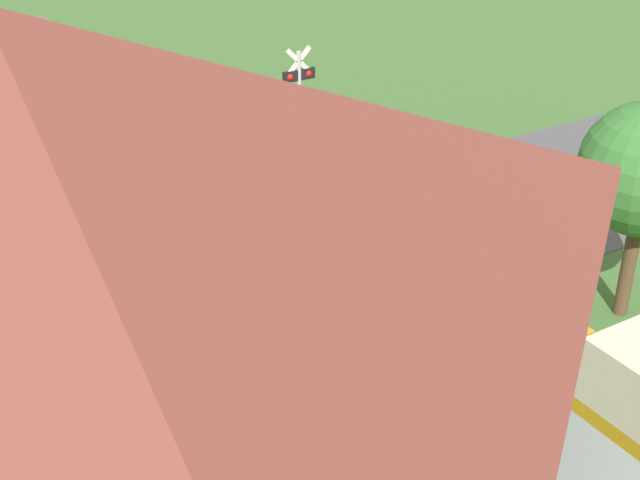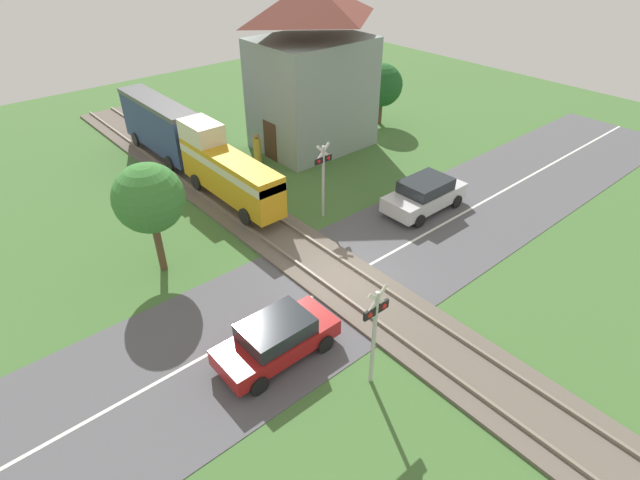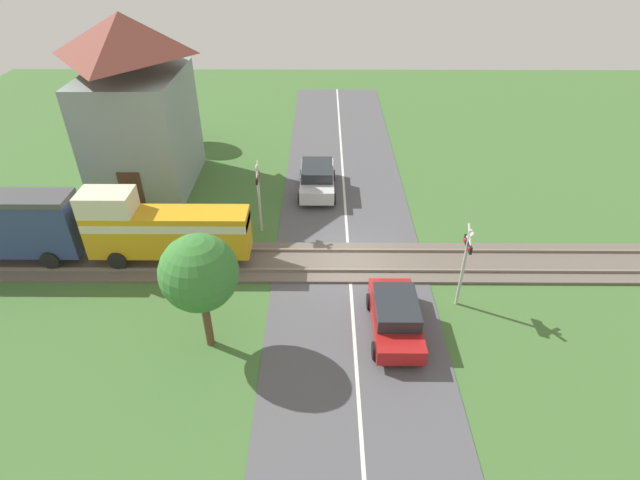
{
  "view_description": "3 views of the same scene",
  "coord_description": "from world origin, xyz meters",
  "px_view_note": "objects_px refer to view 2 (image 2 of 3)",
  "views": [
    {
      "loc": [
        8.14,
        14.75,
        9.67
      ],
      "look_at": [
        0.0,
        1.25,
        1.2
      ],
      "focal_mm": 50.0,
      "sensor_mm": 36.0,
      "label": 1
    },
    {
      "loc": [
        -10.14,
        -10.56,
        11.66
      ],
      "look_at": [
        0.0,
        1.25,
        1.2
      ],
      "focal_mm": 28.0,
      "sensor_mm": 36.0,
      "label": 2
    },
    {
      "loc": [
        -17.1,
        1.13,
        12.76
      ],
      "look_at": [
        0.0,
        1.25,
        1.2
      ],
      "focal_mm": 28.0,
      "sensor_mm": 36.0,
      "label": 3
    }
  ],
  "objects_px": {
    "car_near_crossing": "(277,338)",
    "station_building": "(312,71)",
    "train": "(190,144)",
    "car_far_side": "(425,194)",
    "crossing_signal_west_approach": "(375,325)",
    "pedestrian_by_station": "(257,150)",
    "crossing_signal_east_approach": "(323,171)"
  },
  "relations": [
    {
      "from": "car_far_side",
      "to": "pedestrian_by_station",
      "type": "xyz_separation_m",
      "value": [
        -2.92,
        9.06,
        -0.02
      ]
    },
    {
      "from": "train",
      "to": "crossing_signal_east_approach",
      "type": "height_order",
      "value": "crossing_signal_east_approach"
    },
    {
      "from": "car_near_crossing",
      "to": "crossing_signal_east_approach",
      "type": "bearing_deg",
      "value": 39.56
    },
    {
      "from": "crossing_signal_west_approach",
      "to": "station_building",
      "type": "relative_size",
      "value": 0.4
    },
    {
      "from": "car_far_side",
      "to": "crossing_signal_east_approach",
      "type": "height_order",
      "value": "crossing_signal_east_approach"
    },
    {
      "from": "crossing_signal_east_approach",
      "to": "pedestrian_by_station",
      "type": "bearing_deg",
      "value": 81.61
    },
    {
      "from": "car_far_side",
      "to": "pedestrian_by_station",
      "type": "distance_m",
      "value": 9.52
    },
    {
      "from": "crossing_signal_east_approach",
      "to": "station_building",
      "type": "distance_m",
      "value": 8.33
    },
    {
      "from": "car_near_crossing",
      "to": "crossing_signal_west_approach",
      "type": "relative_size",
      "value": 1.1
    },
    {
      "from": "crossing_signal_east_approach",
      "to": "crossing_signal_west_approach",
      "type": "bearing_deg",
      "value": -122.48
    },
    {
      "from": "train",
      "to": "station_building",
      "type": "relative_size",
      "value": 1.56
    },
    {
      "from": "crossing_signal_east_approach",
      "to": "pedestrian_by_station",
      "type": "xyz_separation_m",
      "value": [
        0.96,
        6.49,
        -1.44
      ]
    },
    {
      "from": "crossing_signal_west_approach",
      "to": "crossing_signal_east_approach",
      "type": "relative_size",
      "value": 1.0
    },
    {
      "from": "crossing_signal_west_approach",
      "to": "pedestrian_by_station",
      "type": "distance_m",
      "value": 15.79
    },
    {
      "from": "station_building",
      "to": "pedestrian_by_station",
      "type": "bearing_deg",
      "value": 179.91
    },
    {
      "from": "station_building",
      "to": "train",
      "type": "bearing_deg",
      "value": 175.16
    },
    {
      "from": "train",
      "to": "car_near_crossing",
      "type": "bearing_deg",
      "value": -107.85
    },
    {
      "from": "car_far_side",
      "to": "station_building",
      "type": "xyz_separation_m",
      "value": [
        0.94,
        9.05,
        3.46
      ]
    },
    {
      "from": "train",
      "to": "crossing_signal_west_approach",
      "type": "relative_size",
      "value": 3.89
    },
    {
      "from": "car_far_side",
      "to": "crossing_signal_west_approach",
      "type": "xyz_separation_m",
      "value": [
        -8.98,
        -5.45,
        1.42
      ]
    },
    {
      "from": "train",
      "to": "crossing_signal_east_approach",
      "type": "xyz_separation_m",
      "value": [
        2.55,
        -7.11,
        0.36
      ]
    },
    {
      "from": "car_near_crossing",
      "to": "crossing_signal_east_approach",
      "type": "distance_m",
      "value": 8.68
    },
    {
      "from": "train",
      "to": "crossing_signal_west_approach",
      "type": "height_order",
      "value": "crossing_signal_west_approach"
    },
    {
      "from": "train",
      "to": "station_building",
      "type": "height_order",
      "value": "station_building"
    },
    {
      "from": "crossing_signal_west_approach",
      "to": "pedestrian_by_station",
      "type": "height_order",
      "value": "crossing_signal_west_approach"
    },
    {
      "from": "train",
      "to": "car_far_side",
      "type": "height_order",
      "value": "train"
    },
    {
      "from": "car_far_side",
      "to": "train",
      "type": "bearing_deg",
      "value": 123.6
    },
    {
      "from": "pedestrian_by_station",
      "to": "car_far_side",
      "type": "bearing_deg",
      "value": -72.14
    },
    {
      "from": "car_near_crossing",
      "to": "pedestrian_by_station",
      "type": "distance_m",
      "value": 14.13
    },
    {
      "from": "car_near_crossing",
      "to": "station_building",
      "type": "relative_size",
      "value": 0.44
    },
    {
      "from": "car_near_crossing",
      "to": "crossing_signal_east_approach",
      "type": "height_order",
      "value": "crossing_signal_east_approach"
    },
    {
      "from": "station_building",
      "to": "car_near_crossing",
      "type": "bearing_deg",
      "value": -133.72
    }
  ]
}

